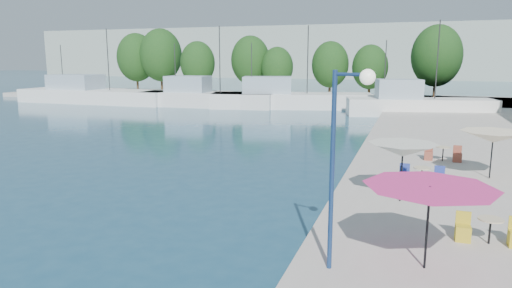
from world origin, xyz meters
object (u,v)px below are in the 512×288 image
at_px(umbrella_pink, 429,196).
at_px(umbrella_cream, 493,137).
at_px(trawler_03, 287,99).
at_px(umbrella_white, 403,150).
at_px(trawler_01, 93,95).
at_px(trawler_04, 416,105).
at_px(street_lamp, 346,134).
at_px(trawler_02, 204,98).

height_order(umbrella_pink, umbrella_cream, umbrella_pink).
xyz_separation_m(trawler_03, umbrella_white, (14.15, -36.30, 1.49)).
xyz_separation_m(trawler_01, umbrella_cream, (44.68, -29.65, 1.41)).
distance_m(trawler_01, trawler_04, 41.64).
bearing_deg(trawler_01, umbrella_cream, -32.99).
bearing_deg(trawler_04, umbrella_pink, -102.84).
distance_m(trawler_03, trawler_04, 15.09).
xyz_separation_m(trawler_04, street_lamp, (-1.89, -39.92, 3.02)).
xyz_separation_m(trawler_03, trawler_04, (14.80, -2.92, 0.00)).
height_order(trawler_01, umbrella_cream, trawler_01).
xyz_separation_m(trawler_03, umbrella_cream, (17.85, -31.53, 1.41)).
relative_size(trawler_01, umbrella_pink, 6.67).
bearing_deg(umbrella_white, trawler_02, 125.24).
relative_size(umbrella_pink, street_lamp, 0.66).
height_order(trawler_02, trawler_04, same).
distance_m(trawler_03, umbrella_cream, 36.26).
xyz_separation_m(trawler_01, umbrella_white, (40.98, -34.42, 1.49)).
relative_size(trawler_01, umbrella_cream, 7.92).
relative_size(trawler_04, umbrella_pink, 4.67).
bearing_deg(street_lamp, umbrella_pink, 38.69).
bearing_deg(trawler_01, umbrella_pink, -43.27).
distance_m(trawler_04, street_lamp, 40.07).
bearing_deg(trawler_02, umbrella_white, -57.44).
height_order(trawler_01, street_lamp, trawler_01).
xyz_separation_m(trawler_01, umbrella_pink, (41.74, -40.09, 1.44)).
xyz_separation_m(trawler_01, trawler_02, (16.62, 0.06, 0.00)).
height_order(trawler_01, umbrella_white, trawler_01).
relative_size(trawler_03, trawler_04, 1.29).
height_order(trawler_03, street_lamp, trawler_03).
relative_size(trawler_02, trawler_03, 0.87).
xyz_separation_m(trawler_02, umbrella_white, (24.36, -34.48, 1.49)).
relative_size(trawler_04, umbrella_cream, 5.54).
distance_m(trawler_01, street_lamp, 57.15).
height_order(umbrella_cream, street_lamp, street_lamp).
xyz_separation_m(trawler_04, umbrella_pink, (0.11, -39.05, 1.43)).
distance_m(umbrella_pink, umbrella_cream, 10.85).
bearing_deg(trawler_03, umbrella_pink, -85.10).
xyz_separation_m(trawler_02, umbrella_cream, (28.06, -29.71, 1.41)).
bearing_deg(umbrella_cream, trawler_01, 146.43).
bearing_deg(street_lamp, trawler_03, 122.13).
distance_m(umbrella_pink, umbrella_white, 5.72).
bearing_deg(trawler_01, trawler_03, 4.58).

